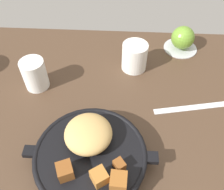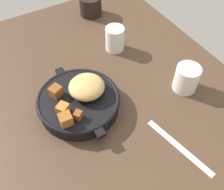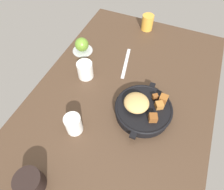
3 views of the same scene
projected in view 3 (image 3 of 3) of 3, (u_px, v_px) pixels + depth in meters
ground_plane at (123, 97)px, 87.82cm from camera, size 119.26×77.87×2.40cm
cast_iron_skillet at (143, 109)px, 78.98cm from camera, size 27.74×23.43×9.10cm
saucer_plate at (83, 50)px, 103.70cm from camera, size 10.55×10.55×0.60cm
red_apple at (82, 45)px, 100.55cm from camera, size 7.16×7.16×7.16cm
butter_knife at (126, 63)px, 98.47cm from camera, size 21.00×5.66×0.36cm
white_creamer_pitcher at (74, 124)px, 73.81cm from camera, size 6.36×6.36×8.56cm
juice_glass_amber at (147, 22)px, 111.54cm from camera, size 6.55×6.55×8.61cm
coffee_mug_dark at (30, 182)px, 62.32cm from camera, size 8.68×8.68×7.52cm
ceramic_mug_white at (85, 70)px, 90.29cm from camera, size 7.22×7.22×8.20cm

